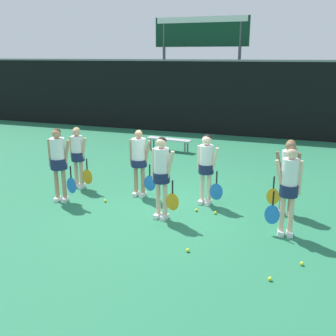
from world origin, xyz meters
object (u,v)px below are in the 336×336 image
player_5 (207,164)px  scoreboard (201,40)px  player_6 (288,171)px  tennis_ball_6 (196,210)px  player_3 (78,153)px  tennis_ball_4 (302,264)px  tennis_ball_3 (188,250)px  tennis_ball_0 (215,213)px  bench_courtside (169,140)px  player_4 (139,158)px  player_0 (59,159)px  tennis_ball_5 (105,201)px  player_1 (162,171)px  player_2 (289,184)px  tennis_ball_1 (270,279)px

player_5 → scoreboard: bearing=113.2°
player_6 → tennis_ball_6: bearing=-163.4°
tennis_ball_6 → player_3: bearing=170.4°
player_6 → tennis_ball_4: bearing=-78.8°
player_6 → tennis_ball_3: (-1.53, -2.45, -0.97)m
tennis_ball_0 → tennis_ball_6: 0.44m
bench_courtside → player_4: (0.93, -4.81, 0.60)m
player_5 → player_6: 1.82m
player_3 → player_4: player_4 is taller
player_6 → tennis_ball_0: 1.84m
player_0 → tennis_ball_5: 1.49m
player_1 → tennis_ball_0: 1.59m
player_6 → tennis_ball_6: player_6 is taller
tennis_ball_0 → tennis_ball_3: tennis_ball_3 is taller
scoreboard → player_6: bearing=-64.8°
player_6 → tennis_ball_4: size_ratio=24.79×
player_1 → player_2: size_ratio=1.00×
player_5 → tennis_ball_5: (-2.31, -0.71, -0.96)m
player_0 → player_2: (5.25, -0.13, -0.00)m
player_3 → tennis_ball_6: (3.40, -0.57, -0.92)m
player_4 → player_6: size_ratio=1.00×
bench_courtside → player_0: bearing=-90.6°
player_0 → tennis_ball_4: 5.84m
scoreboard → player_1: bearing=-78.7°
player_1 → player_5: bearing=68.1°
player_3 → player_4: 1.78m
player_2 → scoreboard: bearing=105.0°
player_2 → tennis_ball_1: size_ratio=26.20×
bench_courtside → tennis_ball_4: size_ratio=25.72×
scoreboard → tennis_ball_6: size_ratio=77.69×
bench_courtside → player_3: player_3 is taller
player_5 → player_6: (1.82, 0.01, 0.01)m
player_4 → player_5: player_5 is taller
player_3 → tennis_ball_5: size_ratio=24.55×
player_5 → tennis_ball_5: 2.60m
scoreboard → bench_courtside: scoreboard is taller
player_1 → tennis_ball_4: player_1 is taller
player_3 → tennis_ball_6: bearing=-10.3°
player_1 → player_2: 2.58m
player_0 → player_6: bearing=-0.3°
tennis_ball_3 → tennis_ball_4: tennis_ball_3 is taller
player_5 → tennis_ball_0: (0.37, -0.55, -0.96)m
bench_courtside → tennis_ball_6: 5.92m
player_0 → player_4: 1.92m
player_2 → player_3: player_2 is taller
player_5 → tennis_ball_6: size_ratio=25.51×
scoreboard → player_4: scoreboard is taller
player_0 → tennis_ball_1: player_0 is taller
player_0 → player_4: size_ratio=1.06×
scoreboard → tennis_ball_0: (3.30, -10.69, -4.03)m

